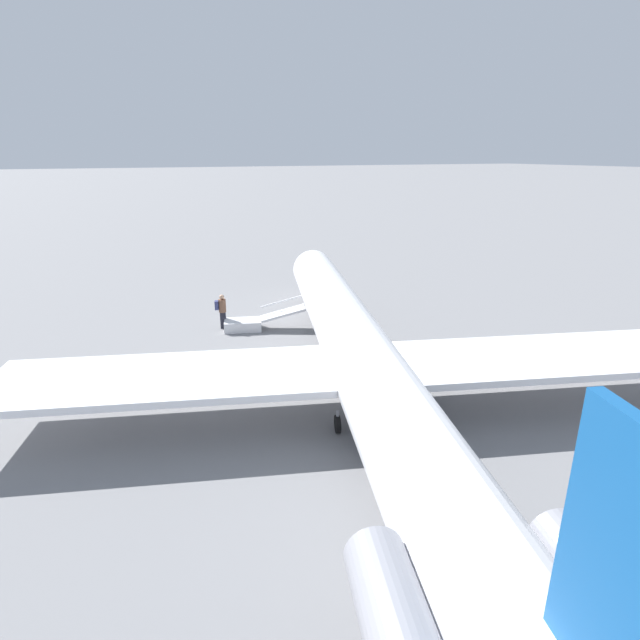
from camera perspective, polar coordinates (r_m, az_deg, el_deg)
ground_plane at (r=18.47m, az=3.93°, el=-8.40°), size 600.00×600.00×0.00m
airplane_main at (r=16.92m, az=4.66°, el=-4.26°), size 30.11×23.56×6.09m
boarding_stairs at (r=24.99m, az=-7.88°, el=-0.28°), size 2.12×4.13×1.57m
passenger at (r=25.21m, az=-11.16°, el=1.25°), size 0.42×0.57×1.74m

